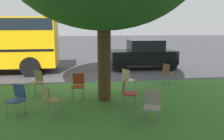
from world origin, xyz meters
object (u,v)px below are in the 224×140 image
Objects in this scene: chair_1 at (128,79)px; chair_2 at (49,98)px; chair_3 at (17,97)px; chair_0 at (152,104)px; chair_5 at (168,72)px; parked_car at (143,54)px; chair_6 at (128,91)px; chair_4 at (37,81)px; chair_7 at (78,84)px.

chair_2 is at bearing 38.67° from chair_1.
chair_0 is at bearing 164.17° from chair_3.
chair_0 is 4.30m from chair_5.
parked_car is (-5.38, -6.48, 0.32)m from chair_3.
chair_1 is at bearing -151.94° from chair_3.
chair_2 and chair_6 have the same top height.
chair_2 is 5.50m from chair_5.
chair_4 is (3.41, -2.99, 0.00)m from chair_0.
chair_3 is at bearing 37.93° from chair_7.
chair_2 is at bearing -16.64° from chair_0.
chair_1 is 1.71m from chair_6.
parked_car reaches higher than chair_0.
chair_5 is 3.65m from parked_car.
parked_car is (-1.83, -4.59, 0.32)m from chair_1.
chair_2 is 1.00× the size of chair_4.
chair_2 and chair_5 have the same top height.
chair_0 is at bearing 76.82° from parked_car.
chair_5 is at bearing -146.16° from chair_2.
chair_1 is 1.93m from chair_7.
chair_3 is 2.16m from chair_7.
chair_1 and chair_5 have the same top height.
parked_car reaches higher than chair_7.
chair_1 is (0.07, -2.92, 0.00)m from chair_0.
chair_5 is 1.00× the size of chair_6.
chair_3 is 0.24× the size of parked_car.
chair_2 is at bearing 10.72° from chair_6.
chair_4 is at bearing -71.97° from chair_2.
chair_6 is (0.34, 1.67, 0.00)m from chair_1.
chair_3 is 1.00× the size of chair_4.
chair_5 is at bearing -130.83° from chair_6.
chair_1 is 4.02m from chair_3.
chair_4 and chair_6 have the same top height.
chair_1 and chair_3 have the same top height.
chair_3 is 1.00× the size of chair_5.
chair_4 is (0.71, -2.18, 0.00)m from chair_2.
chair_2 is 0.94m from chair_3.
chair_1 and chair_4 have the same top height.
chair_7 is 0.24× the size of parked_car.
chair_0 is 2.92m from chair_1.
chair_1 is 1.00× the size of chair_5.
chair_0 is at bearing 129.17° from chair_7.
chair_6 is at bearing 49.17° from chair_5.
chair_5 is at bearing -158.09° from chair_7.
chair_4 is 0.24× the size of parked_car.
chair_7 is at bearing 21.91° from chair_5.
chair_1 and chair_7 have the same top height.
chair_1 is 1.00× the size of chair_4.
chair_5 is 4.08m from chair_7.
chair_1 is 1.00× the size of chair_7.
chair_7 is (-1.70, -1.33, 0.00)m from chair_3.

